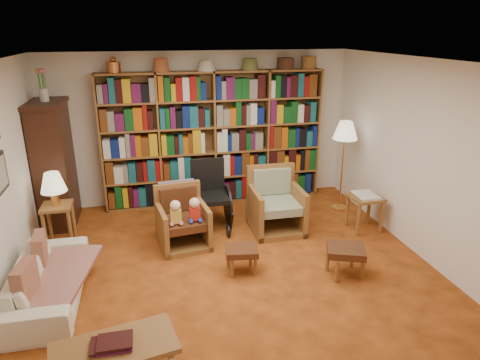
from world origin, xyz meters
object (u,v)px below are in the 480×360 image
object	(u,v)px
wheelchair	(210,197)
coffee_table	(115,351)
floor_lamp	(345,134)
side_table_papers	(365,202)
sofa	(49,280)
armchair_leather	(183,220)
armchair_sage	(274,206)
footstool_a	(242,252)
footstool_b	(346,252)
side_table_lamp	(58,216)

from	to	relation	value
wheelchair	coffee_table	xyz separation A→B (m)	(-1.23, -2.88, -0.10)
floor_lamp	wheelchair	bearing A→B (deg)	-174.90
wheelchair	side_table_papers	distance (m)	2.28
sofa	armchair_leather	xyz separation A→B (m)	(1.55, 1.00, 0.10)
side_table_papers	coffee_table	size ratio (longest dim) A/B	0.53
armchair_sage	armchair_leather	bearing A→B (deg)	-172.08
armchair_sage	sofa	bearing A→B (deg)	-157.82
footstool_a	side_table_papers	bearing A→B (deg)	20.32
sofa	armchair_leather	size ratio (longest dim) A/B	1.97
side_table_papers	coffee_table	xyz separation A→B (m)	(-3.43, -2.27, -0.07)
armchair_sage	coffee_table	bearing A→B (deg)	-129.37
armchair_leather	armchair_sage	world-z (taller)	armchair_sage
floor_lamp	coffee_table	bearing A→B (deg)	-138.14
sofa	wheelchair	world-z (taller)	wheelchair
floor_lamp	side_table_papers	size ratio (longest dim) A/B	2.63
wheelchair	footstool_b	distance (m)	2.19
floor_lamp	coffee_table	size ratio (longest dim) A/B	1.38
side_table_lamp	armchair_sage	size ratio (longest dim) A/B	0.64
armchair_leather	armchair_sage	distance (m)	1.39
side_table_lamp	floor_lamp	size ratio (longest dim) A/B	0.40
side_table_lamp	coffee_table	xyz separation A→B (m)	(0.87, -2.78, -0.06)
wheelchair	side_table_papers	bearing A→B (deg)	-15.35
side_table_lamp	floor_lamp	xyz separation A→B (m)	(4.30, 0.30, 0.84)
coffee_table	footstool_b	bearing A→B (deg)	24.32
side_table_lamp	armchair_leather	bearing A→B (deg)	-11.31
armchair_sage	footstool_b	size ratio (longest dim) A/B	1.68
sofa	footstool_b	bearing A→B (deg)	-94.20
armchair_leather	side_table_papers	distance (m)	2.65
sofa	footstool_b	xyz separation A→B (m)	(3.38, -0.26, 0.07)
armchair_leather	armchair_sage	xyz separation A→B (m)	(1.38, 0.19, 0.01)
side_table_lamp	footstool_a	world-z (taller)	side_table_lamp
side_table_lamp	wheelchair	distance (m)	2.10
wheelchair	side_table_papers	world-z (taller)	wheelchair
floor_lamp	footstool_a	size ratio (longest dim) A/B	3.42
armchair_leather	footstool_a	size ratio (longest dim) A/B	1.94
armchair_sage	coffee_table	xyz separation A→B (m)	(-2.16, -2.64, 0.02)
wheelchair	footstool_b	bearing A→B (deg)	-51.01
sofa	side_table_lamp	world-z (taller)	side_table_lamp
armchair_leather	wheelchair	world-z (taller)	wheelchair
floor_lamp	coffee_table	xyz separation A→B (m)	(-3.43, -3.07, -0.90)
side_table_lamp	floor_lamp	distance (m)	4.39
footstool_a	sofa	bearing A→B (deg)	-177.81
footstool_a	coffee_table	size ratio (longest dim) A/B	0.40
side_table_papers	armchair_sage	bearing A→B (deg)	163.99
wheelchair	side_table_papers	xyz separation A→B (m)	(2.20, -0.60, -0.03)
armchair_leather	footstool_a	distance (m)	1.11
side_table_lamp	wheelchair	xyz separation A→B (m)	(2.10, 0.10, 0.04)
wheelchair	footstool_a	distance (m)	1.38
side_table_lamp	footstool_b	world-z (taller)	side_table_lamp
footstool_a	footstool_b	world-z (taller)	footstool_b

